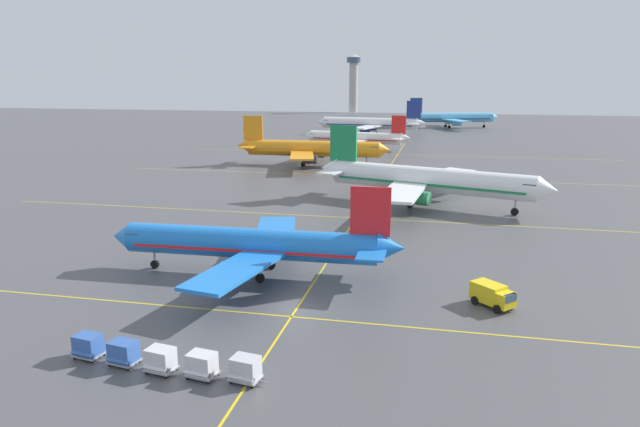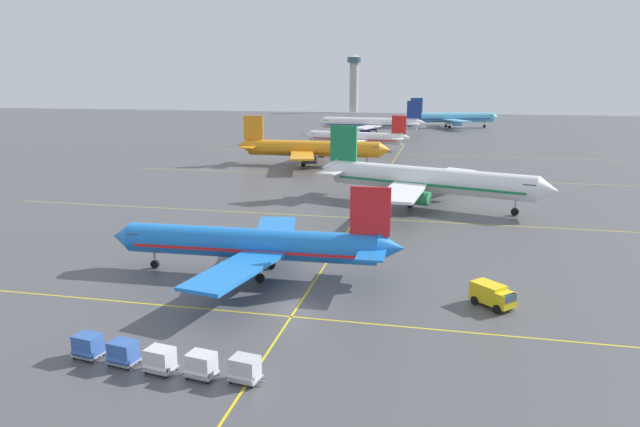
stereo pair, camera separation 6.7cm
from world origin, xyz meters
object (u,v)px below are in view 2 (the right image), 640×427
at_px(airliner_distant_taxiway, 452,118).
at_px(baggage_cart_row_middle, 160,360).
at_px(airliner_second_row, 426,180).
at_px(airliner_far_right_stand, 371,124).
at_px(baggage_cart_row_second, 123,352).
at_px(control_tower, 354,78).
at_px(baggage_cart_row_leftmost, 88,346).
at_px(baggage_cart_row_fifth, 245,369).
at_px(service_truck_red_van, 493,295).
at_px(airliner_third_row, 311,149).
at_px(airliner_far_left_stand, 357,138).
at_px(airliner_front_gate, 254,244).
at_px(baggage_cart_row_fourth, 201,365).

height_order(airliner_distant_taxiway, baggage_cart_row_middle, airliner_distant_taxiway).
distance_m(airliner_second_row, baggage_cart_row_middle, 63.26).
bearing_deg(baggage_cart_row_middle, airliner_far_right_stand, 92.44).
distance_m(baggage_cart_row_second, control_tower, 322.27).
distance_m(baggage_cart_row_leftmost, baggage_cart_row_fifth, 12.94).
bearing_deg(baggage_cart_row_second, service_truck_red_van, 32.37).
relative_size(service_truck_red_van, baggage_cart_row_leftmost, 1.49).
bearing_deg(airliner_distant_taxiway, airliner_third_row, -106.19).
relative_size(airliner_far_left_stand, baggage_cart_row_fifth, 11.54).
relative_size(airliner_second_row, baggage_cart_row_fifth, 13.99).
bearing_deg(baggage_cart_row_fifth, baggage_cart_row_middle, -179.85).
bearing_deg(baggage_cart_row_fifth, service_truck_red_van, 44.98).
bearing_deg(baggage_cart_row_middle, airliner_far_left_stand, 92.65).
height_order(airliner_far_right_stand, baggage_cart_row_fifth, airliner_far_right_stand).
xyz_separation_m(airliner_third_row, airliner_distant_taxiway, (33.65, 115.91, 0.22)).
relative_size(airliner_third_row, airliner_far_left_stand, 1.15).
xyz_separation_m(airliner_front_gate, airliner_third_row, (-12.09, 78.98, 0.55)).
distance_m(service_truck_red_van, baggage_cart_row_middle, 30.32).
bearing_deg(airliner_distant_taxiway, service_truck_red_van, -89.13).
relative_size(airliner_far_left_stand, airliner_far_right_stand, 0.81).
height_order(airliner_distant_taxiway, baggage_cart_row_fourth, airliner_distant_taxiway).
bearing_deg(baggage_cart_row_fifth, baggage_cart_row_second, 177.47).
bearing_deg(airliner_far_right_stand, baggage_cart_row_middle, -87.56).
xyz_separation_m(airliner_front_gate, baggage_cart_row_middle, (0.14, -21.74, -2.46)).
distance_m(airliner_distant_taxiway, baggage_cart_row_fourth, 217.50).
xyz_separation_m(airliner_distant_taxiway, baggage_cart_row_second, (-24.65, -216.18, -3.24)).
relative_size(baggage_cart_row_second, baggage_cart_row_fifth, 1.00).
distance_m(airliner_distant_taxiway, baggage_cart_row_leftmost, 217.56).
distance_m(airliner_third_row, baggage_cart_row_leftmost, 100.05).
height_order(airliner_far_right_stand, baggage_cart_row_middle, airliner_far_right_stand).
xyz_separation_m(airliner_third_row, service_truck_red_van, (36.65, -82.75, -2.84)).
bearing_deg(baggage_cart_row_fourth, airliner_far_right_stand, 93.48).
relative_size(baggage_cart_row_leftmost, baggage_cart_row_fifth, 1.00).
bearing_deg(airliner_front_gate, airliner_distant_taxiway, 83.69).
height_order(airliner_second_row, baggage_cart_row_middle, airliner_second_row).
height_order(airliner_front_gate, airliner_far_left_stand, airliner_far_left_stand).
bearing_deg(airliner_front_gate, airliner_third_row, 98.71).
relative_size(airliner_front_gate, baggage_cart_row_second, 11.44).
height_order(baggage_cart_row_middle, baggage_cart_row_fifth, same).
bearing_deg(airliner_far_right_stand, airliner_second_row, -78.23).
bearing_deg(airliner_distant_taxiway, baggage_cart_row_second, -96.50).
relative_size(baggage_cart_row_fourth, control_tower, 0.08).
height_order(baggage_cart_row_leftmost, baggage_cart_row_fifth, same).
distance_m(baggage_cart_row_fourth, control_tower, 323.53).
relative_size(airliner_third_row, baggage_cart_row_second, 13.27).
bearing_deg(airliner_far_left_stand, baggage_cart_row_fourth, -85.97).
height_order(airliner_distant_taxiway, service_truck_red_van, airliner_distant_taxiway).
height_order(airliner_far_left_stand, baggage_cart_row_leftmost, airliner_far_left_stand).
height_order(airliner_front_gate, baggage_cart_row_leftmost, airliner_front_gate).
bearing_deg(baggage_cart_row_leftmost, baggage_cart_row_fifth, -3.85).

